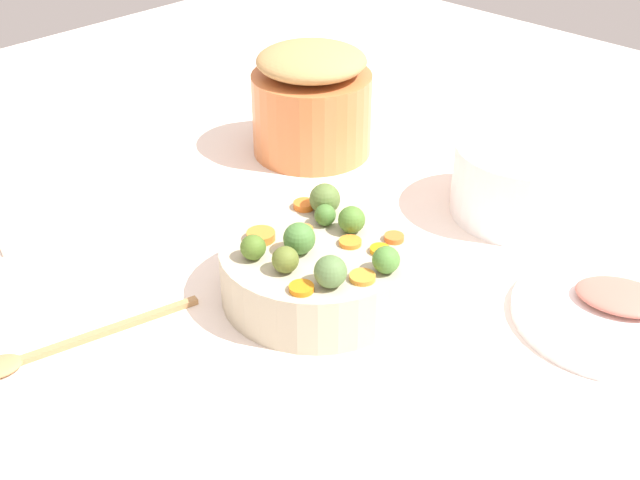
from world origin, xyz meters
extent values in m
cube|color=white|center=(0.00, 0.00, 0.01)|extent=(2.40, 2.40, 0.02)
cylinder|color=#B9AD92|center=(0.00, 0.00, 0.06)|extent=(0.25, 0.25, 0.08)
cylinder|color=#D17540|center=(0.31, 0.31, 0.09)|extent=(0.21, 0.21, 0.14)
ellipsoid|color=tan|center=(0.31, 0.31, 0.19)|extent=(0.19, 0.19, 0.05)
cylinder|color=orange|center=(-0.08, -0.06, 0.10)|extent=(0.04, 0.04, 0.01)
cylinder|color=orange|center=(0.05, -0.07, 0.10)|extent=(0.03, 0.03, 0.01)
cylinder|color=orange|center=(-0.01, -0.09, 0.10)|extent=(0.04, 0.04, 0.01)
cylinder|color=orange|center=(0.08, -0.06, 0.10)|extent=(0.04, 0.04, 0.01)
cylinder|color=orange|center=(-0.04, 0.06, 0.10)|extent=(0.05, 0.05, 0.01)
cylinder|color=orange|center=(0.06, 0.08, 0.10)|extent=(0.03, 0.03, 0.01)
cylinder|color=orange|center=(0.03, -0.03, 0.10)|extent=(0.04, 0.04, 0.01)
cylinder|color=orange|center=(0.01, 0.04, 0.10)|extent=(0.03, 0.03, 0.01)
sphere|color=#577134|center=(0.07, 0.05, 0.12)|extent=(0.04, 0.04, 0.04)
sphere|color=#4B7F33|center=(0.02, -0.10, 0.11)|extent=(0.03, 0.03, 0.03)
sphere|color=#43712D|center=(0.05, 0.03, 0.11)|extent=(0.03, 0.03, 0.03)
sphere|color=#4D6E25|center=(-0.08, 0.04, 0.11)|extent=(0.03, 0.03, 0.03)
sphere|color=#477835|center=(-0.03, 0.01, 0.12)|extent=(0.04, 0.04, 0.04)
sphere|color=#4D7B2D|center=(0.06, -0.01, 0.12)|extent=(0.04, 0.04, 0.04)
sphere|color=#5D6C29|center=(-0.07, -0.01, 0.11)|extent=(0.03, 0.03, 0.03)
sphere|color=#54753F|center=(-0.05, -0.07, 0.12)|extent=(0.04, 0.04, 0.04)
cube|color=#AF8051|center=(-0.24, 0.13, 0.02)|extent=(0.23, 0.07, 0.01)
cylinder|color=white|center=(0.38, -0.07, 0.08)|extent=(0.22, 0.22, 0.11)
cylinder|color=white|center=(0.23, -0.31, 0.03)|extent=(0.26, 0.26, 0.01)
ellipsoid|color=#D06F5F|center=(0.25, -0.31, 0.04)|extent=(0.12, 0.14, 0.02)
cube|color=#C7AE99|center=(-0.14, 0.41, 0.02)|extent=(0.21, 0.17, 0.01)
camera|label=1|loc=(-0.65, -0.64, 0.68)|focal=47.12mm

